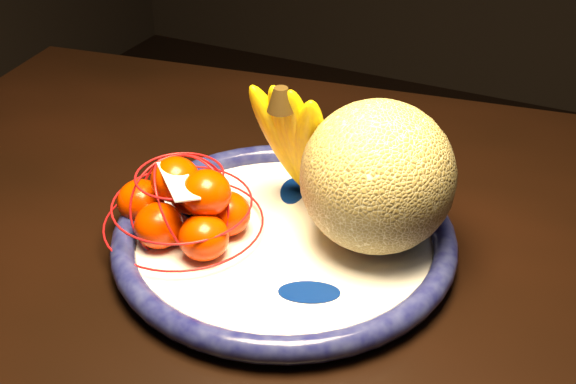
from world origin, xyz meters
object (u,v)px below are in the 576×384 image
at_px(fruit_bowl, 284,237).
at_px(dining_table, 423,336).
at_px(banana_bunch, 296,137).
at_px(cantaloupe, 377,177).
at_px(mandarin_bag, 185,206).

bearing_deg(fruit_bowl, dining_table, 5.21).
xyz_separation_m(dining_table, banana_bunch, (-0.18, 0.05, 0.19)).
bearing_deg(cantaloupe, fruit_bowl, -157.59).
distance_m(dining_table, cantaloupe, 0.20).
bearing_deg(fruit_bowl, mandarin_bag, -160.07).
xyz_separation_m(banana_bunch, mandarin_bag, (-0.09, -0.11, -0.06)).
bearing_deg(banana_bunch, fruit_bowl, -70.01).
bearing_deg(mandarin_bag, cantaloupe, 21.10).
relative_size(dining_table, cantaloupe, 9.94).
distance_m(dining_table, banana_bunch, 0.27).
height_order(fruit_bowl, banana_bunch, banana_bunch).
bearing_deg(cantaloupe, mandarin_bag, -158.90).
distance_m(dining_table, mandarin_bag, 0.31).
bearing_deg(dining_table, mandarin_bag, -176.73).
height_order(banana_bunch, mandarin_bag, banana_bunch).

